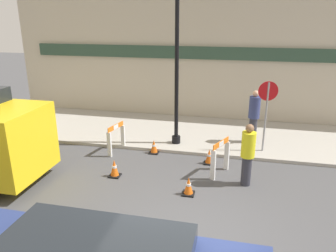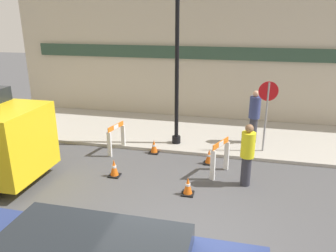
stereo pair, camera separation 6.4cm
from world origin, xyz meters
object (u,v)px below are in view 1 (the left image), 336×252
(person_worker, at_px, (248,153))
(stop_sign, at_px, (267,105))
(streetlamp_post, at_px, (177,17))
(person_pedestrian, at_px, (254,115))

(person_worker, bearing_deg, stop_sign, -83.66)
(stop_sign, bearing_deg, streetlamp_post, -10.43)
(streetlamp_post, xyz_separation_m, person_pedestrian, (2.52, 0.64, -3.12))
(stop_sign, relative_size, person_worker, 1.35)
(person_worker, xyz_separation_m, person_pedestrian, (0.20, 2.91, 0.18))
(person_worker, distance_m, person_pedestrian, 2.92)
(person_worker, bearing_deg, streetlamp_post, -24.63)
(streetlamp_post, bearing_deg, person_pedestrian, 14.34)
(streetlamp_post, relative_size, stop_sign, 2.89)
(stop_sign, distance_m, person_pedestrian, 0.94)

